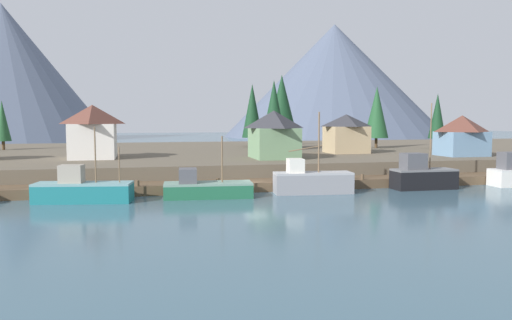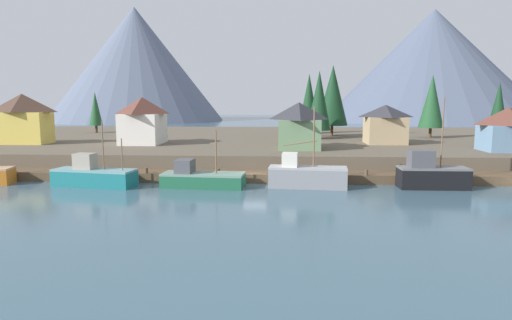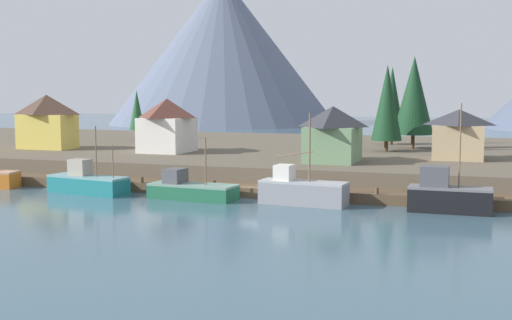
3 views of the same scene
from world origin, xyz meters
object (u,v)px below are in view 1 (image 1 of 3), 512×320
object	(u,v)px
house_blue	(462,135)
house_green	(274,134)
fishing_boat_grey	(312,181)
conifer_near_left	(437,116)
fishing_boat_teal	(82,190)
conifer_back_right	(282,106)
house_white	(93,131)
house_tan	(346,133)
conifer_back_left	(252,111)
conifer_near_right	(2,121)
fishing_boat_green	(206,188)
fishing_boat_black	(422,176)
conifer_mid_left	(274,111)
conifer_mid_right	(377,112)

from	to	relation	value
house_blue	house_green	size ratio (longest dim) A/B	0.85
house_blue	house_green	xyz separation A→B (m)	(-26.52, 1.73, 0.31)
fishing_boat_grey	conifer_near_left	size ratio (longest dim) A/B	0.88
fishing_boat_teal	conifer_back_right	world-z (taller)	conifer_back_right
house_white	house_tan	size ratio (longest dim) A/B	1.23
house_blue	conifer_back_left	xyz separation A→B (m)	(-23.43, 28.95, 3.70)
house_white	conifer_back_left	xyz separation A→B (m)	(26.10, 22.02, 3.02)
conifer_near_left	conifer_near_right	world-z (taller)	conifer_near_left
fishing_boat_green	conifer_back_right	world-z (taller)	conifer_back_right
fishing_boat_green	conifer_back_right	size ratio (longest dim) A/B	0.69
house_blue	conifer_near_right	xyz separation A→B (m)	(-65.78, 28.41, 1.88)
house_white	conifer_near_left	world-z (taller)	conifer_near_left
fishing_boat_black	conifer_back_right	xyz separation A→B (m)	(-6.15, 34.66, 8.38)
conifer_near_left	conifer_mid_left	bearing A→B (deg)	177.50
house_white	conifer_back_right	xyz separation A→B (m)	(29.87, 15.39, 3.76)
house_green	conifer_mid_left	distance (m)	15.81
fishing_boat_black	conifer_near_left	distance (m)	34.64
conifer_near_left	conifer_mid_right	bearing A→B (deg)	154.04
conifer_mid_right	fishing_boat_black	bearing A→B (deg)	-108.06
fishing_boat_teal	fishing_boat_black	xyz separation A→B (m)	(35.18, 0.76, 0.34)
fishing_boat_black	conifer_back_left	world-z (taller)	conifer_back_left
house_white	conifer_mid_right	bearing A→B (deg)	15.54
house_white	house_green	world-z (taller)	house_white
conifer_near_right	conifer_back_left	size ratio (longest dim) A/B	0.70
house_blue	house_white	bearing A→B (deg)	172.04
fishing_boat_teal	conifer_back_left	world-z (taller)	conifer_back_left
fishing_boat_grey	house_green	bearing A→B (deg)	96.05
conifer_mid_left	conifer_back_right	bearing A→B (deg)	62.84
fishing_boat_teal	house_green	world-z (taller)	house_green
fishing_boat_black	conifer_mid_left	xyz separation A→B (m)	(-9.04, 29.03, 7.46)
house_white	house_tan	xyz separation A→B (m)	(36.24, 2.16, -0.59)
conifer_mid_left	conifer_back_left	world-z (taller)	conifer_back_left
conifer_near_right	conifer_mid_right	size ratio (longest dim) A/B	0.75
conifer_near_right	conifer_mid_right	distance (m)	63.37
conifer_near_left	house_green	bearing A→B (deg)	-157.19
fishing_boat_green	fishing_boat_grey	world-z (taller)	fishing_boat_grey
house_green	conifer_near_right	world-z (taller)	conifer_near_right
conifer_back_left	fishing_boat_black	bearing A→B (deg)	-76.49
house_tan	conifer_near_right	world-z (taller)	conifer_near_right
house_blue	conifer_back_right	bearing A→B (deg)	131.38
fishing_boat_teal	fishing_boat_green	distance (m)	11.42
fishing_boat_grey	conifer_back_left	bearing A→B (deg)	91.23
fishing_boat_green	fishing_boat_grey	size ratio (longest dim) A/B	1.05
house_green	conifer_back_right	bearing A→B (deg)	71.57
fishing_boat_green	conifer_near_left	bearing A→B (deg)	37.58
house_tan	conifer_mid_left	distance (m)	12.47
fishing_boat_green	conifer_mid_right	world-z (taller)	conifer_mid_right
conifer_mid_right	conifer_back_right	xyz separation A→B (m)	(-16.65, 2.45, 1.04)
house_blue	house_tan	xyz separation A→B (m)	(-13.29, 9.09, 0.09)
conifer_mid_right	conifer_mid_left	bearing A→B (deg)	-170.77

